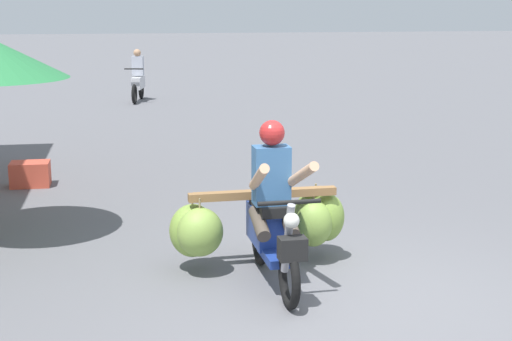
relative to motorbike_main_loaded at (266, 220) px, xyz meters
The scene contains 4 objects.
ground_plane 1.34m from the motorbike_main_loaded, 58.03° to the right, with size 120.00×120.00×0.00m, color slate.
motorbike_main_loaded is the anchor object (origin of this frame).
motorbike_distant_ahead_left 13.89m from the motorbike_main_loaded, 94.16° to the left, with size 0.56×1.61×1.40m.
produce_crate 5.00m from the motorbike_main_loaded, 123.57° to the left, with size 0.56×0.40×0.36m, color #CC4C38.
Camera 1 is at (-1.97, -6.21, 2.66)m, focal length 54.07 mm.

